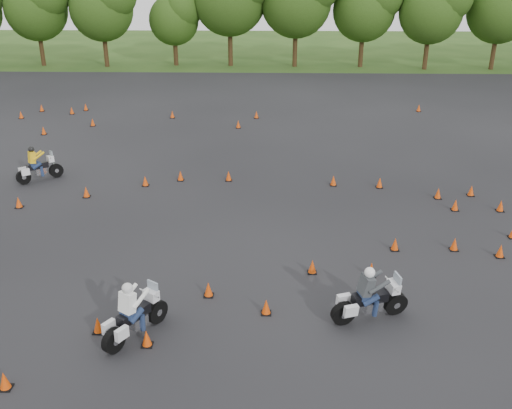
# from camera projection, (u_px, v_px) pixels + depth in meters

# --- Properties ---
(ground) EXTENTS (140.00, 140.00, 0.00)m
(ground) POSITION_uv_depth(u_px,v_px,m) (253.00, 290.00, 17.87)
(ground) COLOR #2D5119
(ground) RESTS_ON ground
(asphalt_pad) EXTENTS (62.00, 62.00, 0.00)m
(asphalt_pad) POSITION_uv_depth(u_px,v_px,m) (257.00, 212.00, 23.38)
(asphalt_pad) COLOR black
(asphalt_pad) RESTS_ON ground
(treeline) EXTENTS (87.07, 32.54, 10.72)m
(treeline) POSITION_uv_depth(u_px,v_px,m) (295.00, 22.00, 48.32)
(treeline) COLOR #294513
(treeline) RESTS_ON ground
(traffic_cones) EXTENTS (36.51, 32.91, 0.45)m
(traffic_cones) POSITION_uv_depth(u_px,v_px,m) (251.00, 210.00, 22.97)
(traffic_cones) COLOR #DE4509
(traffic_cones) RESTS_ON asphalt_pad
(rider_grey) EXTENTS (2.48, 1.47, 1.83)m
(rider_grey) POSITION_uv_depth(u_px,v_px,m) (370.00, 291.00, 16.11)
(rider_grey) COLOR #393D40
(rider_grey) RESTS_ON ground
(rider_yellow) EXTENTS (2.10, 1.86, 1.66)m
(rider_yellow) POSITION_uv_depth(u_px,v_px,m) (39.00, 164.00, 26.34)
(rider_yellow) COLOR yellow
(rider_yellow) RESTS_ON ground
(rider_white) EXTENTS (1.85, 2.33, 1.79)m
(rider_white) POSITION_uv_depth(u_px,v_px,m) (134.00, 308.00, 15.34)
(rider_white) COLOR white
(rider_white) RESTS_ON ground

